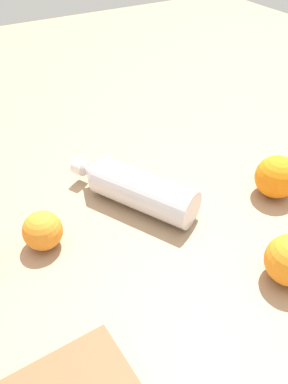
# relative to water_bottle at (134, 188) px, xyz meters

# --- Properties ---
(ground_plane) EXTENTS (2.40, 2.40, 0.00)m
(ground_plane) POSITION_rel_water_bottle_xyz_m (-0.00, 0.02, -0.03)
(ground_plane) COLOR #9E7F60
(water_bottle) EXTENTS (0.17, 0.25, 0.07)m
(water_bottle) POSITION_rel_water_bottle_xyz_m (0.00, 0.00, 0.00)
(water_bottle) COLOR silver
(water_bottle) RESTS_ON ground_plane
(orange_0) EXTENTS (0.06, 0.06, 0.06)m
(orange_0) POSITION_rel_water_bottle_xyz_m (-0.18, -0.02, -0.00)
(orange_0) COLOR orange
(orange_0) RESTS_ON ground_plane
(orange_1) EXTENTS (0.08, 0.08, 0.08)m
(orange_1) POSITION_rel_water_bottle_xyz_m (0.24, -0.11, 0.01)
(orange_1) COLOR orange
(orange_1) RESTS_ON ground_plane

